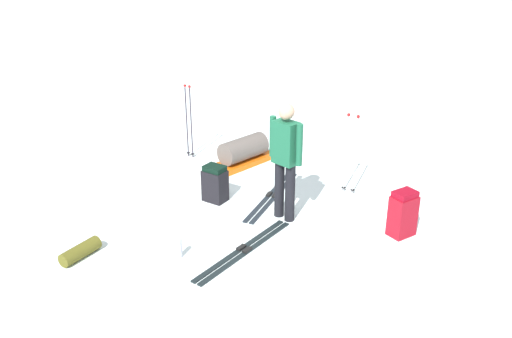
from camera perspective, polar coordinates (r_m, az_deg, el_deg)
name	(u,v)px	position (r m, az deg, el deg)	size (l,w,h in m)	color
ground_plane	(256,213)	(7.98, 0.00, -4.62)	(80.00, 80.00, 0.00)	white
skier_standing	(285,156)	(7.46, 3.10, 1.37)	(0.57, 0.26, 1.70)	black
ski_pair_near	(244,250)	(7.07, -1.24, -8.48)	(0.63, 1.82, 0.05)	black
ski_pair_far	(272,196)	(8.46, 1.68, -2.83)	(1.04, 1.73, 0.05)	black
backpack_large_dark	(215,184)	(8.25, -4.31, -1.55)	(0.40, 0.35, 0.57)	black
backpack_bright	(403,214)	(7.54, 15.11, -4.55)	(0.28, 0.36, 0.65)	maroon
ski_poles_planted_near	(351,150)	(8.45, 9.90, 1.99)	(0.22, 0.11, 1.29)	#B1B0BA
ski_poles_planted_far	(189,118)	(9.81, -7.05, 5.35)	(0.17, 0.10, 1.34)	#241C2B
gear_sled	(243,152)	(9.58, -1.34, 1.78)	(0.59, 1.31, 0.49)	#E35A0E
sleeping_mat_rolled	(80,251)	(7.24, -17.90, -8.19)	(0.18, 0.18, 0.55)	brown
thermos_bottle	(180,248)	(6.96, -8.01, -8.18)	(0.07, 0.07, 0.26)	#B0B3C5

